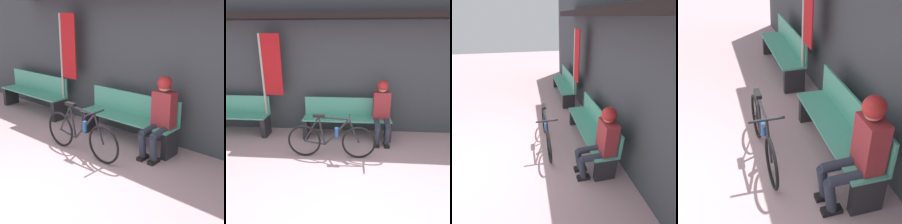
% 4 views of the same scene
% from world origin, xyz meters
% --- Properties ---
extents(ground_plane, '(24.00, 24.00, 0.00)m').
position_xyz_m(ground_plane, '(0.00, 0.00, 0.00)').
color(ground_plane, '#C69EA3').
extents(storefront_wall, '(12.00, 0.56, 3.20)m').
position_xyz_m(storefront_wall, '(0.00, 2.71, 1.66)').
color(storefront_wall, '#3D4247').
rests_on(storefront_wall, ground_plane).
extents(park_bench_near, '(1.86, 0.42, 0.86)m').
position_xyz_m(park_bench_near, '(-0.26, 2.28, 0.42)').
color(park_bench_near, '#51A88E').
rests_on(park_bench_near, ground_plane).
extents(bicycle, '(1.59, 0.40, 0.82)m').
position_xyz_m(bicycle, '(-0.50, 1.38, 0.35)').
color(bicycle, black).
rests_on(bicycle, ground_plane).
extents(person_seated, '(0.34, 0.61, 1.28)m').
position_xyz_m(person_seated, '(0.47, 2.18, 0.73)').
color(person_seated, '#2D3342').
rests_on(person_seated, ground_plane).
extents(park_bench_far, '(1.94, 0.42, 0.86)m').
position_xyz_m(park_bench_far, '(-2.98, 2.28, 0.42)').
color(park_bench_far, '#51A88E').
rests_on(park_bench_far, ground_plane).
extents(banner_pole, '(0.45, 0.05, 2.17)m').
position_xyz_m(banner_pole, '(-1.92, 2.38, 1.38)').
color(banner_pole, '#B7B2A8').
rests_on(banner_pole, ground_plane).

